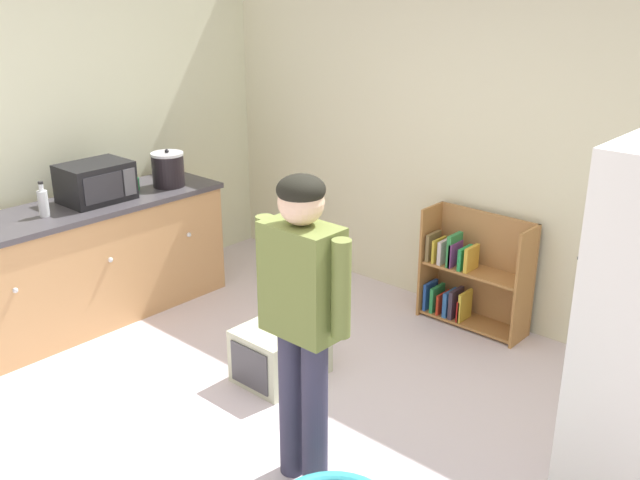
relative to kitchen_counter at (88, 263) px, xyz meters
The scene contains 12 objects.
ground_plane 2.27m from the kitchen_counter, ahead, with size 12.00×12.00×0.00m, color silver.
back_wall 3.13m from the kitchen_counter, 42.69° to the left, with size 5.20×0.06×2.70m, color beige.
left_side_wall 1.12m from the kitchen_counter, 130.44° to the left, with size 0.06×2.99×2.70m, color beige.
kitchen_counter is the anchor object (origin of this frame).
bookshelf 2.83m from the kitchen_counter, 40.67° to the left, with size 0.80×0.28×0.85m.
standing_person 2.52m from the kitchen_counter, ahead, with size 0.57×0.22×1.63m.
pet_carrier 1.71m from the kitchen_counter, 11.85° to the left, with size 0.42×0.55×0.36m.
microwave 0.60m from the kitchen_counter, 92.68° to the left, with size 0.37×0.48×0.28m.
crock_pot 0.93m from the kitchen_counter, 84.32° to the left, with size 0.25×0.25×0.29m.
clear_bottle 0.62m from the kitchen_counter, 81.27° to the right, with size 0.07×0.07×0.25m.
green_cup 0.69m from the kitchen_counter, 93.95° to the left, with size 0.08×0.08×0.10m, color green.
white_cup 0.78m from the kitchen_counter, 108.46° to the left, with size 0.08×0.08×0.10m, color white.
Camera 1 is at (2.36, -2.21, 2.46)m, focal length 40.28 mm.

